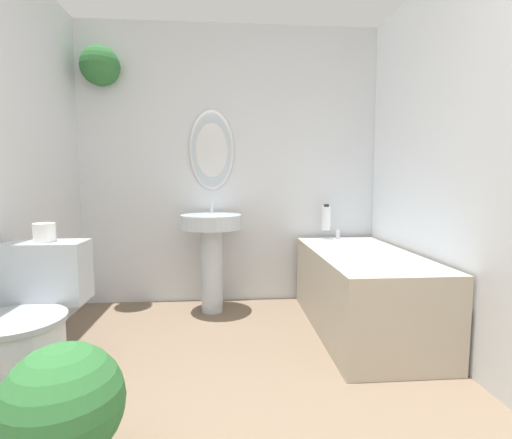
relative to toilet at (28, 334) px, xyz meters
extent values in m
cube|color=silver|center=(1.01, 1.49, 0.87)|extent=(2.69, 0.06, 2.40)
ellipsoid|color=silver|center=(0.85, 1.44, 1.01)|extent=(0.38, 0.02, 0.68)
ellipsoid|color=silver|center=(0.85, 1.44, 1.01)|extent=(0.34, 0.01, 0.64)
cylinder|color=#9E6042|center=(-0.04, 1.36, 1.74)|extent=(0.14, 0.14, 0.08)
sphere|color=#2D6B33|center=(-0.04, 1.36, 1.67)|extent=(0.31, 0.31, 0.31)
cube|color=silver|center=(2.32, 0.02, 0.87)|extent=(0.06, 2.99, 2.40)
cylinder|color=silver|center=(0.00, -0.09, -0.12)|extent=(0.40, 0.40, 0.42)
cylinder|color=#A0A9B1|center=(0.00, -0.09, 0.10)|extent=(0.43, 0.43, 0.02)
cube|color=silver|center=(0.00, 0.22, 0.25)|extent=(0.42, 0.22, 0.33)
cylinder|color=silver|center=(0.85, 1.17, 0.02)|extent=(0.18, 0.18, 0.69)
cylinder|color=silver|center=(0.85, 1.17, 0.42)|extent=(0.49, 0.49, 0.11)
cylinder|color=silver|center=(0.85, 1.31, 0.52)|extent=(0.02, 0.02, 0.10)
cube|color=#B2A893|center=(1.94, 0.70, -0.04)|extent=(0.68, 1.41, 0.57)
cube|color=silver|center=(1.94, 0.70, 0.22)|extent=(0.58, 1.31, 0.04)
cylinder|color=silver|center=(1.94, 1.31, 0.28)|extent=(0.04, 0.04, 0.08)
cylinder|color=white|center=(1.84, 1.34, 0.42)|extent=(0.08, 0.08, 0.20)
cylinder|color=black|center=(1.84, 1.34, 0.53)|extent=(0.04, 0.04, 0.02)
sphere|color=#2D6B33|center=(0.42, -0.61, 0.00)|extent=(0.40, 0.40, 0.40)
cylinder|color=white|center=(0.00, 0.22, 0.47)|extent=(0.11, 0.11, 0.10)
camera|label=1|loc=(0.97, -1.82, 0.74)|focal=26.00mm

